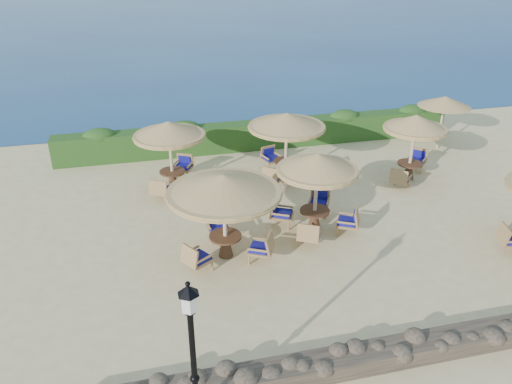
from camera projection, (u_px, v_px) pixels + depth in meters
name	position (u px, v px, depth m)	size (l,w,h in m)	color
ground	(314.00, 223.00, 16.63)	(120.00, 120.00, 0.00)	beige
sea	(162.00, 4.00, 77.51)	(160.00, 160.00, 0.00)	navy
hedge	(261.00, 135.00, 22.63)	(18.00, 0.90, 1.20)	#1D4014
stone_wall	(408.00, 350.00, 11.14)	(15.00, 0.65, 0.44)	brown
lamp_post	(194.00, 364.00, 9.01)	(0.44, 0.44, 3.31)	black
extra_parasol	(445.00, 102.00, 21.83)	(2.30, 2.30, 2.41)	#CDB490
cafe_set_0	(224.00, 196.00, 14.02)	(3.32, 3.32, 2.65)	#CDB490
cafe_set_1	(317.00, 180.00, 15.52)	(2.80, 2.80, 2.65)	#CDB490
cafe_set_3	(170.00, 139.00, 18.18)	(2.66, 2.81, 2.65)	#CDB490
cafe_set_4	(287.00, 131.00, 19.09)	(3.00, 3.00, 2.65)	#CDB490
cafe_set_5	(414.00, 133.00, 18.90)	(2.50, 2.45, 2.65)	#CDB490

